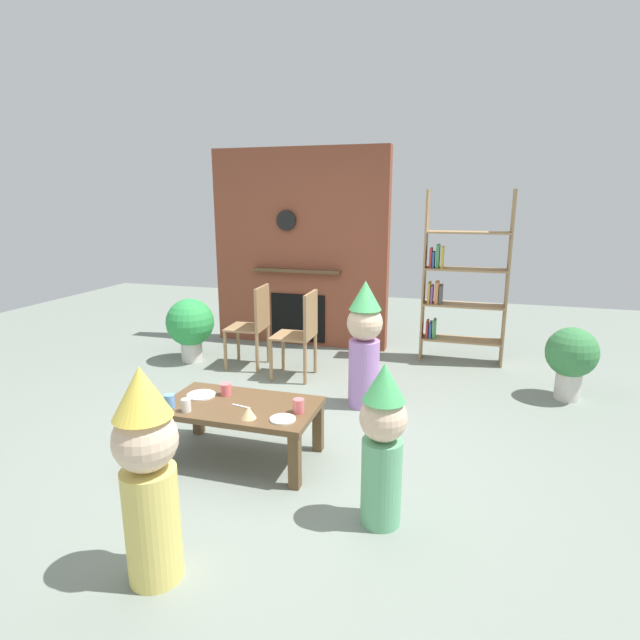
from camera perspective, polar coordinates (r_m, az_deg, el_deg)
The scene contains 19 objects.
ground_plane at distance 3.95m, azimuth -3.84°, elevation -13.54°, with size 12.00×12.00×0.00m, color gray.
brick_fireplace_feature at distance 6.25m, azimuth -2.32°, elevation 8.00°, with size 2.20×0.28×2.40m.
bookshelf at distance 5.76m, azimuth 15.36°, elevation 3.95°, with size 0.90×0.28×1.90m.
coffee_table at distance 3.61m, azimuth -9.03°, elevation -10.37°, with size 1.07×0.61×0.41m.
paper_cup_near_left at distance 3.62m, azimuth -16.74°, elevation -8.83°, with size 0.07×0.07×0.09m, color #669EE0.
paper_cup_near_right at distance 3.75m, azimuth -10.67°, elevation -7.75°, with size 0.08×0.08×0.09m, color #E5666B.
paper_cup_center at distance 3.53m, azimuth -14.98°, elevation -9.34°, with size 0.06×0.06×0.09m, color silver.
paper_cup_far_left at distance 3.40m, azimuth -2.44°, elevation -9.73°, with size 0.08×0.08×0.10m, color #E5666B.
paper_plate_front at distance 3.78m, azimuth -13.36°, elevation -8.29°, with size 0.21×0.21×0.01m, color white.
paper_plate_rear at distance 3.31m, azimuth -4.26°, elevation -11.18°, with size 0.17×0.17×0.01m, color white.
birthday_cake_slice at distance 3.35m, azimuth -8.13°, elevation -10.35°, with size 0.10×0.10×0.08m, color #EAC68C.
table_fork at distance 3.54m, azimuth -8.96°, elevation -9.66°, with size 0.15×0.02×0.01m, color silver.
child_with_cone_hat at distance 2.55m, azimuth -18.98°, elevation -15.90°, with size 0.30×0.30×1.08m.
child_in_pink at distance 2.85m, azimuth 7.13°, elevation -13.50°, with size 0.26×0.26×0.95m.
child_by_the_chairs at distance 4.38m, azimuth 5.07°, elevation -2.42°, with size 0.31×0.31×1.13m.
dining_chair_left at distance 5.45m, azimuth -7.47°, elevation -0.19°, with size 0.42×0.42×0.90m.
dining_chair_middle at distance 5.07m, azimuth -2.07°, elevation -1.12°, with size 0.40×0.40×0.90m.
potted_plant_tall at distance 5.09m, azimuth 26.67°, elevation -3.71°, with size 0.46×0.46×0.68m.
potted_plant_short at distance 5.82m, azimuth -14.54°, elevation -0.50°, with size 0.53×0.53×0.72m.
Camera 1 is at (1.24, -3.29, 1.79)m, focal length 28.15 mm.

